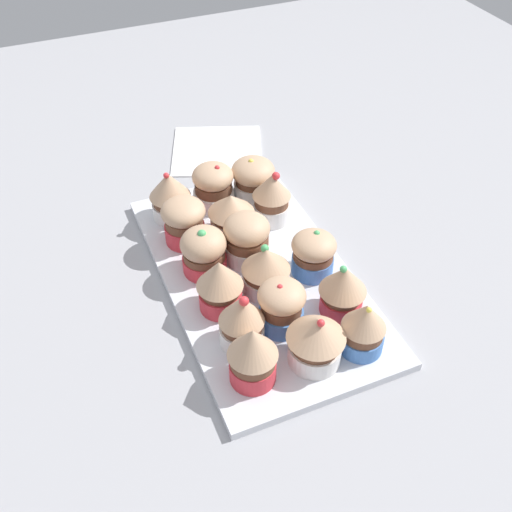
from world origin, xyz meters
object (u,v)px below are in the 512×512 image
cupcake_4 (253,178)px  cupcake_13 (220,284)px  cupcake_1 (343,288)px  cupcake_7 (269,268)px  cupcake_15 (184,220)px  cupcake_3 (272,197)px  cupcake_0 (364,327)px  cupcake_6 (281,305)px  cupcake_11 (253,354)px  baking_tray (256,276)px  cupcake_8 (245,238)px  cupcake_10 (214,185)px  cupcake_12 (242,320)px  cupcake_5 (316,339)px  cupcake_16 (170,195)px  napkin (217,149)px  cupcake_9 (230,214)px  cupcake_14 (204,251)px  cupcake_2 (313,253)px

cupcake_4 → cupcake_13: size_ratio=0.90×
cupcake_1 → cupcake_7: (7.04, 6.68, -0.41)cm
cupcake_15 → cupcake_3: bearing=-91.9°
cupcake_0 → cupcake_1: 6.20cm
cupcake_6 → cupcake_11: size_ratio=0.87×
cupcake_11 → baking_tray: bearing=-24.1°
cupcake_11 → cupcake_13: bearing=-2.4°
cupcake_6 → cupcake_8: size_ratio=0.99×
cupcake_0 → cupcake_10: cupcake_0 is taller
cupcake_4 → cupcake_12: 28.54cm
cupcake_4 → cupcake_5: (-31.52, 5.52, 0.22)cm
cupcake_5 → cupcake_0: bearing=-95.1°
cupcake_6 → cupcake_4: bearing=-15.3°
cupcake_0 → cupcake_3: (25.96, 0.00, 0.42)cm
cupcake_3 → cupcake_5: (-25.43, 5.85, -0.36)cm
cupcake_0 → cupcake_13: bearing=45.9°
cupcake_1 → cupcake_3: cupcake_3 is taller
cupcake_0 → cupcake_16: bearing=22.3°
baking_tray → cupcake_15: size_ratio=6.24×
cupcake_6 → cupcake_11: cupcake_11 is taller
cupcake_7 → napkin: (34.78, -5.56, -4.37)cm
napkin → cupcake_13: bearing=160.7°
cupcake_8 → cupcake_11: bearing=160.2°
cupcake_7 → cupcake_9: 12.14cm
cupcake_7 → cupcake_0: bearing=-155.6°
cupcake_13 → cupcake_16: cupcake_16 is taller
cupcake_6 → cupcake_7: (6.35, -1.20, -0.05)cm
cupcake_13 → cupcake_15: size_ratio=1.11×
cupcake_3 → cupcake_15: (0.43, 13.04, -0.46)cm
cupcake_13 → napkin: (35.48, -12.44, -4.90)cm
baking_tray → cupcake_12: size_ratio=5.38×
cupcake_0 → cupcake_10: size_ratio=1.06×
cupcake_3 → cupcake_14: (-6.27, 12.49, -0.70)cm
cupcake_1 → cupcake_13: same height
cupcake_9 → cupcake_13: (-12.82, 6.28, 0.52)cm
cupcake_5 → cupcake_12: (5.72, 6.69, 0.15)cm
cupcake_11 → cupcake_13: cupcake_11 is taller
cupcake_15 → cupcake_16: size_ratio=0.86×
cupcake_0 → cupcake_13: (12.50, 12.89, 0.35)cm
baking_tray → cupcake_15: cupcake_15 is taller
cupcake_3 → cupcake_12: 23.36cm
cupcake_2 → napkin: cupcake_2 is taller
baking_tray → cupcake_4: 17.24cm
cupcake_3 → cupcake_0: bearing=-180.0°
cupcake_11 → cupcake_12: 5.40cm
cupcake_0 → cupcake_16: 34.82cm
cupcake_8 → cupcake_15: (6.75, 6.39, 0.01)cm
cupcake_6 → cupcake_12: bearing=96.5°
cupcake_10 → cupcake_4: bearing=-97.3°
cupcake_3 → napkin: 22.58cm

